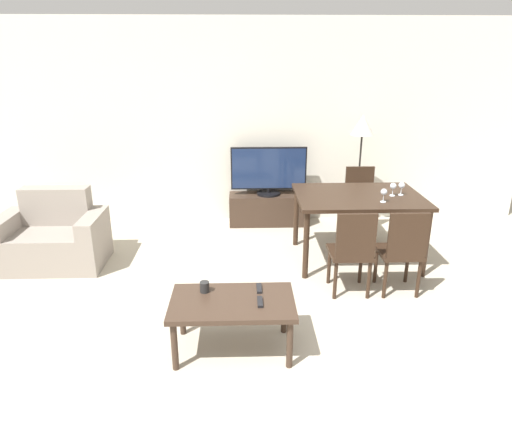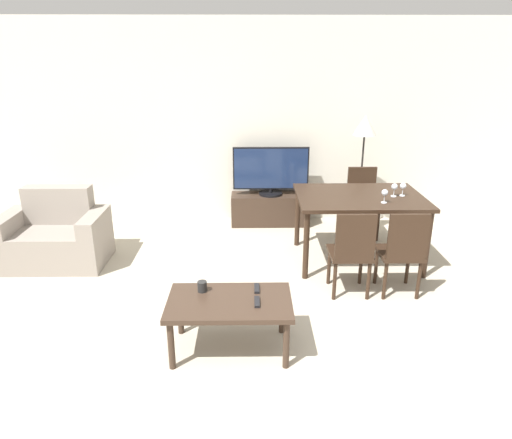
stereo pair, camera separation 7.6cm
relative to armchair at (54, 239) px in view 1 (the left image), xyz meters
The scene contains 17 objects.
ground_plane 3.19m from the armchair, 45.69° to the right, with size 18.00×18.00×0.00m, color #B2A893.
wall_back 2.87m from the armchair, 33.73° to the left, with size 7.61×0.06×2.70m.
armchair is the anchor object (origin of this frame).
tv_stand 2.76m from the armchair, 26.48° to the left, with size 1.07×0.36×0.42m.
tv 2.79m from the armchair, 26.44° to the left, with size 1.02×0.32×0.65m.
coffee_table 2.62m from the armchair, 39.57° to the right, with size 0.96×0.58×0.44m.
dining_table 3.41m from the armchair, ahead, with size 1.38×1.02×0.77m.
dining_chair_near 3.26m from the armchair, 14.38° to the right, with size 0.40×0.40×0.87m.
dining_chair_far 3.73m from the armchair, 12.81° to the left, with size 0.40×0.40×0.87m.
dining_chair_near_right 3.72m from the armchair, 12.53° to the right, with size 0.40×0.40×0.87m.
floor_lamp 3.90m from the armchair, 15.54° to the left, with size 0.29×0.29×1.52m.
remote_primary 2.82m from the armchair, 37.53° to the right, with size 0.04×0.15×0.02m.
remote_secondary 2.69m from the armchair, 33.86° to the right, with size 0.04×0.15×0.02m.
cup_white_near 2.36m from the armchair, 40.31° to the right, with size 0.08×0.08×0.09m.
wine_glass_left 3.79m from the armchair, ahead, with size 0.07×0.07×0.15m.
wine_glass_center 3.89m from the armchair, ahead, with size 0.07×0.07×0.15m.
wine_glass_right 3.63m from the armchair, ahead, with size 0.07×0.07×0.15m.
Camera 1 is at (-0.11, -2.49, 2.22)m, focal length 32.00 mm.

